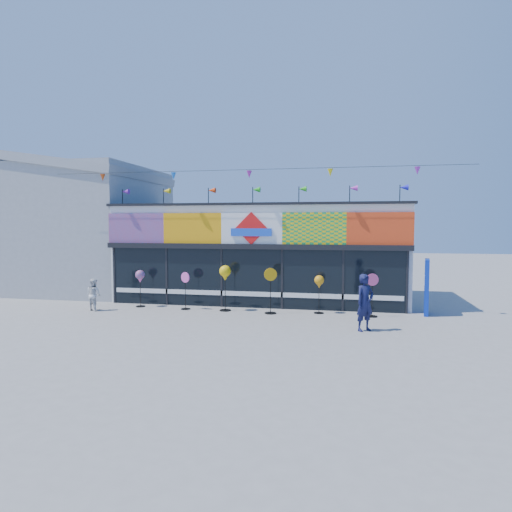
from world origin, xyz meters
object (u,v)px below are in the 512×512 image
(spinner_1, at_px, (185,290))
(spinner_2, at_px, (225,274))
(spinner_4, at_px, (319,283))
(child, at_px, (94,295))
(blue_sign, at_px, (427,287))
(spinner_3, at_px, (270,290))
(spinner_5, at_px, (372,294))
(adult_man, at_px, (365,303))
(spinner_0, at_px, (140,277))

(spinner_1, relative_size, spinner_2, 0.83)
(spinner_4, distance_m, child, 8.49)
(blue_sign, relative_size, spinner_3, 1.20)
(spinner_3, distance_m, spinner_5, 3.61)
(spinner_2, relative_size, spinner_4, 1.23)
(adult_man, bearing_deg, child, 130.56)
(spinner_5, bearing_deg, blue_sign, 23.43)
(adult_man, distance_m, child, 10.04)
(adult_man, xyz_separation_m, child, (-9.94, 1.39, -0.27))
(adult_man, height_order, child, adult_man)
(spinner_0, distance_m, spinner_5, 8.89)
(blue_sign, xyz_separation_m, spinner_1, (-8.89, -0.79, -0.25))
(blue_sign, xyz_separation_m, spinner_4, (-3.82, -0.58, 0.12))
(spinner_4, bearing_deg, spinner_1, -177.70)
(blue_sign, height_order, spinner_0, blue_sign)
(blue_sign, relative_size, child, 1.66)
(blue_sign, height_order, spinner_5, blue_sign)
(spinner_1, height_order, spinner_5, spinner_5)
(spinner_3, height_order, spinner_5, spinner_3)
(spinner_5, height_order, child, spinner_5)
(spinner_5, bearing_deg, spinner_2, 179.23)
(spinner_1, xyz_separation_m, spinner_3, (3.33, -0.18, 0.13))
(spinner_0, height_order, spinner_2, spinner_2)
(spinner_5, bearing_deg, spinner_3, -177.99)
(spinner_5, relative_size, child, 1.27)
(spinner_4, relative_size, child, 1.17)
(spinner_4, height_order, spinner_5, spinner_5)
(blue_sign, distance_m, adult_man, 3.82)
(spinner_3, bearing_deg, child, -173.97)
(spinner_2, xyz_separation_m, spinner_5, (5.37, -0.07, -0.57))
(spinner_4, bearing_deg, child, -172.61)
(blue_sign, distance_m, spinner_0, 10.85)
(spinner_4, relative_size, spinner_5, 0.92)
(spinner_0, relative_size, spinner_5, 0.95)
(spinner_1, bearing_deg, spinner_4, 2.30)
(spinner_1, xyz_separation_m, spinner_4, (5.07, 0.20, 0.36))
(adult_man, bearing_deg, spinner_0, 122.52)
(blue_sign, relative_size, spinner_1, 1.40)
(blue_sign, bearing_deg, spinner_0, -168.07)
(spinner_0, bearing_deg, adult_man, -16.01)
(adult_man, bearing_deg, blue_sign, 11.91)
(spinner_2, bearing_deg, spinner_1, -179.38)
(spinner_2, relative_size, child, 1.43)
(spinner_2, relative_size, spinner_3, 1.03)
(spinner_0, xyz_separation_m, spinner_3, (5.27, -0.36, -0.28))
(blue_sign, bearing_deg, spinner_5, -147.89)
(spinner_4, height_order, child, spinner_4)
(spinner_3, xyz_separation_m, spinner_4, (1.74, 0.39, 0.24))
(spinner_3, bearing_deg, spinner_5, 2.01)
(spinner_4, height_order, adult_man, adult_man)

